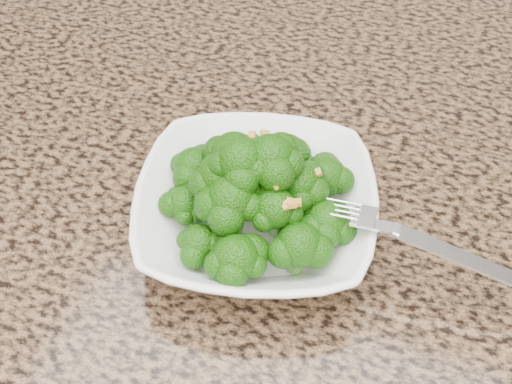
% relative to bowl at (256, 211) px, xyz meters
% --- Properties ---
extents(cabinet, '(1.55, 0.95, 0.87)m').
position_rel_bowl_xyz_m(cabinet, '(-0.12, 0.07, -0.49)').
color(cabinet, '#362116').
rests_on(cabinet, ground).
extents(granite_counter, '(1.64, 1.04, 0.03)m').
position_rel_bowl_xyz_m(granite_counter, '(-0.12, 0.07, -0.04)').
color(granite_counter, brown).
rests_on(granite_counter, cabinet).
extents(bowl, '(0.25, 0.25, 0.05)m').
position_rel_bowl_xyz_m(bowl, '(0.00, 0.00, 0.00)').
color(bowl, white).
rests_on(bowl, granite_counter).
extents(broccoli_pile, '(0.18, 0.18, 0.07)m').
position_rel_bowl_xyz_m(broccoli_pile, '(0.00, 0.00, 0.06)').
color(broccoli_pile, '#1C5A0A').
rests_on(broccoli_pile, bowl).
extents(garlic_topping, '(0.11, 0.11, 0.01)m').
position_rel_bowl_xyz_m(garlic_topping, '(0.00, 0.00, 0.10)').
color(garlic_topping, gold).
rests_on(garlic_topping, broccoli_pile).
extents(fork, '(0.19, 0.03, 0.01)m').
position_rel_bowl_xyz_m(fork, '(0.12, -0.01, 0.03)').
color(fork, silver).
rests_on(fork, bowl).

